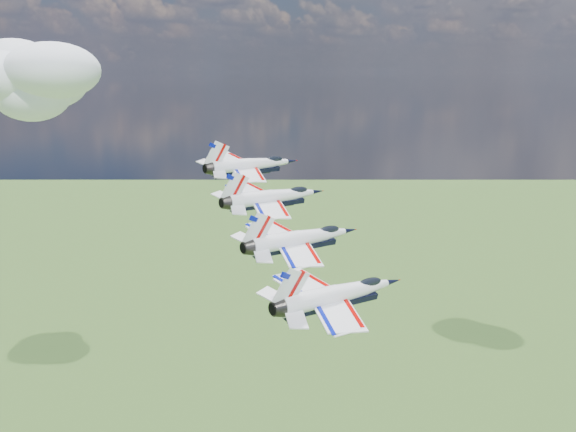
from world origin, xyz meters
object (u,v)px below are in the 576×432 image
Objects in this scene: jet_0 at (253,164)px; jet_1 at (275,197)px; jet_2 at (303,238)px; jet_3 at (341,294)px.

jet_0 reaches higher than jet_1.
jet_2 is 1.00× the size of jet_3.
jet_1 is (9.42, -7.85, -2.71)m from jet_0.
jet_0 is at bearing 163.72° from jet_3.
jet_0 is at bearing 163.72° from jet_1.
jet_3 is (9.42, -7.85, -2.71)m from jet_2.
jet_3 is at bearing -16.28° from jet_1.
jet_2 is (18.85, -15.69, -5.42)m from jet_0.
jet_2 is at bearing 163.72° from jet_3.
jet_0 is at bearing 163.72° from jet_2.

